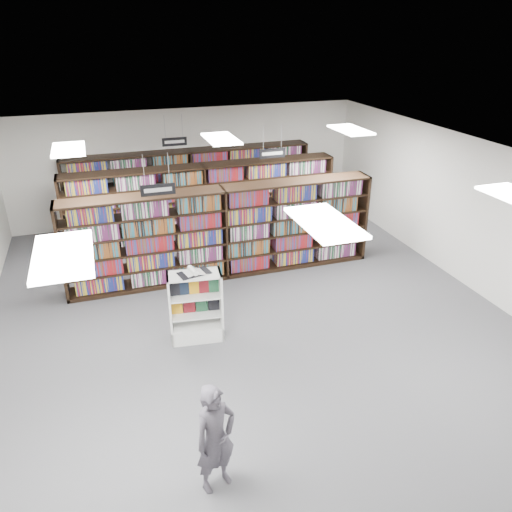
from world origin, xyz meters
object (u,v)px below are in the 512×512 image
object	(u,v)px
bookshelf_row_near	(224,233)
shopper	(216,439)
open_book	(194,272)
endcap_display	(196,315)

from	to	relation	value
bookshelf_row_near	shopper	bearing A→B (deg)	-105.92
open_book	shopper	size ratio (longest dim) A/B	0.40
bookshelf_row_near	endcap_display	bearing A→B (deg)	-116.62
shopper	open_book	bearing A→B (deg)	62.91
open_book	endcap_display	bearing A→B (deg)	75.73
endcap_display	open_book	size ratio (longest dim) A/B	2.20
endcap_display	shopper	distance (m)	3.36
bookshelf_row_near	open_book	xyz separation A→B (m)	(-1.16, -2.33, 0.33)
bookshelf_row_near	open_book	bearing A→B (deg)	-116.44
endcap_display	open_book	bearing A→B (deg)	-84.85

